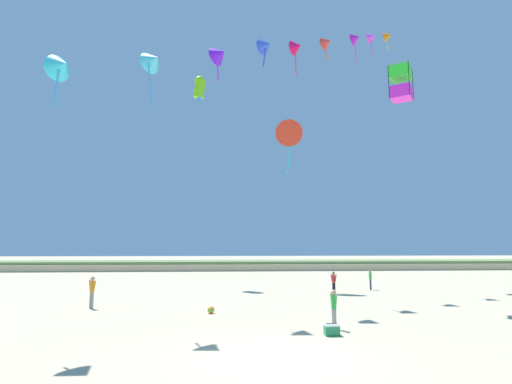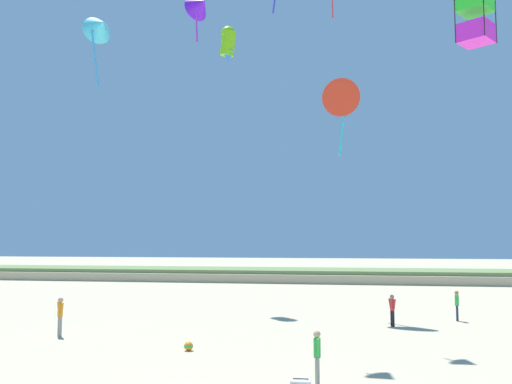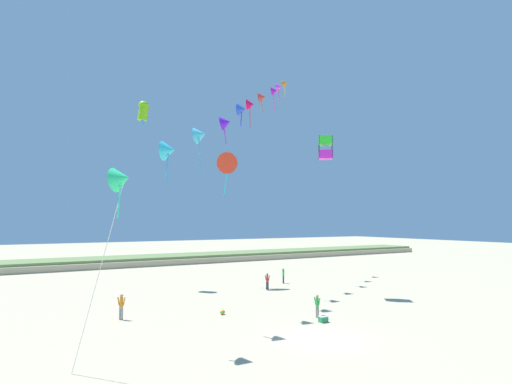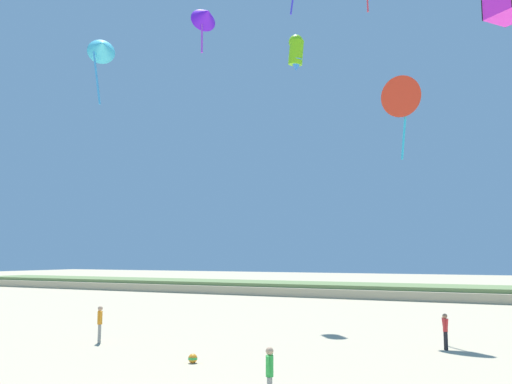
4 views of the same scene
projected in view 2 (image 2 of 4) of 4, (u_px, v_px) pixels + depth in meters
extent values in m
cube|color=tan|center=(310.00, 277.00, 58.08)|extent=(120.00, 8.99, 0.89)
cube|color=#6B844C|center=(310.00, 271.00, 58.13)|extent=(120.00, 7.64, 0.51)
cylinder|color=black|center=(392.00, 318.00, 27.45)|extent=(0.12, 0.12, 0.80)
cylinder|color=black|center=(393.00, 319.00, 27.32)|extent=(0.12, 0.12, 0.80)
cylinder|color=red|center=(392.00, 305.00, 27.44)|extent=(0.21, 0.21, 0.57)
cylinder|color=red|center=(390.00, 304.00, 27.61)|extent=(0.17, 0.20, 0.54)
cylinder|color=red|center=(394.00, 304.00, 27.28)|extent=(0.17, 0.20, 0.54)
sphere|color=#9E7051|center=(392.00, 297.00, 27.48)|extent=(0.22, 0.22, 0.22)
cylinder|color=gray|center=(59.00, 326.00, 24.66)|extent=(0.13, 0.13, 0.88)
cylinder|color=gray|center=(60.00, 327.00, 24.54)|extent=(0.13, 0.13, 0.88)
cylinder|color=orange|center=(60.00, 310.00, 24.67)|extent=(0.23, 0.23, 0.63)
cylinder|color=orange|center=(59.00, 308.00, 24.82)|extent=(0.22, 0.20, 0.60)
cylinder|color=orange|center=(62.00, 309.00, 24.52)|extent=(0.22, 0.20, 0.60)
sphere|color=tan|center=(61.00, 300.00, 24.71)|extent=(0.24, 0.24, 0.24)
cylinder|color=#282D4C|center=(457.00, 313.00, 29.32)|extent=(0.12, 0.12, 0.82)
cylinder|color=#282D4C|center=(457.00, 314.00, 29.19)|extent=(0.12, 0.12, 0.82)
cylinder|color=green|center=(457.00, 300.00, 29.32)|extent=(0.22, 0.22, 0.58)
cylinder|color=green|center=(457.00, 299.00, 29.50)|extent=(0.12, 0.21, 0.55)
cylinder|color=green|center=(457.00, 300.00, 29.15)|extent=(0.12, 0.21, 0.55)
sphere|color=#9E7051|center=(457.00, 293.00, 29.36)|extent=(0.22, 0.22, 0.22)
cylinder|color=gray|center=(318.00, 372.00, 16.28)|extent=(0.12, 0.12, 0.82)
cylinder|color=gray|center=(317.00, 371.00, 16.42)|extent=(0.12, 0.12, 0.82)
cylinder|color=green|center=(317.00, 348.00, 16.41)|extent=(0.22, 0.22, 0.58)
cylinder|color=green|center=(318.00, 347.00, 16.23)|extent=(0.12, 0.21, 0.55)
cylinder|color=green|center=(316.00, 345.00, 16.60)|extent=(0.12, 0.21, 0.55)
sphere|color=tan|center=(317.00, 334.00, 16.45)|extent=(0.22, 0.22, 0.22)
cone|color=#45CDED|center=(100.00, 26.00, 20.49)|extent=(1.39, 1.40, 1.20)
cylinder|color=#399BE5|center=(95.00, 59.00, 20.29)|extent=(0.27, 0.32, 2.12)
cone|color=#6717EC|center=(200.00, 5.00, 22.81)|extent=(1.41, 1.43, 1.22)
cylinder|color=#A339E5|center=(197.00, 26.00, 22.64)|extent=(0.18, 0.23, 1.48)
cylinder|color=#3F39E5|center=(275.00, 0.00, 25.21)|extent=(0.23, 0.17, 1.33)
cube|color=#E527D8|center=(476.00, 34.00, 22.83)|extent=(1.71, 1.71, 0.81)
cube|color=#2FE52D|center=(475.00, 3.00, 22.96)|extent=(1.71, 1.71, 0.81)
cylinder|color=black|center=(484.00, 9.00, 22.03)|extent=(0.04, 0.04, 2.17)
cylinder|color=black|center=(496.00, 18.00, 22.89)|extent=(0.04, 0.04, 2.17)
cylinder|color=black|center=(468.00, 26.00, 23.76)|extent=(0.04, 0.04, 2.17)
cylinder|color=black|center=(455.00, 18.00, 22.90)|extent=(0.04, 0.04, 2.17)
cone|color=red|center=(342.00, 98.00, 33.44)|extent=(2.49, 1.45, 2.43)
cone|color=#2DC1E5|center=(342.00, 98.00, 33.44)|extent=(1.38, 0.85, 1.34)
cylinder|color=#2DC1E5|center=(342.00, 129.00, 33.26)|extent=(0.50, 0.34, 3.22)
cylinder|color=#78D316|center=(228.00, 44.00, 39.06)|extent=(1.56, 1.47, 1.84)
sphere|color=#78D316|center=(228.00, 33.00, 39.12)|extent=(1.05, 1.05, 1.05)
cone|color=#2D77E5|center=(228.00, 57.00, 38.97)|extent=(1.22, 1.22, 0.80)
sphere|color=black|center=(228.00, 29.00, 39.15)|extent=(0.22, 0.22, 0.22)
cube|color=silver|center=(301.00, 381.00, 15.31)|extent=(0.58, 0.41, 0.06)
cylinder|color=black|center=(301.00, 379.00, 15.31)|extent=(0.45, 0.03, 0.03)
sphere|color=orange|center=(188.00, 346.00, 21.40)|extent=(0.36, 0.36, 0.36)
cylinder|color=green|center=(188.00, 346.00, 21.40)|extent=(0.36, 0.36, 0.09)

